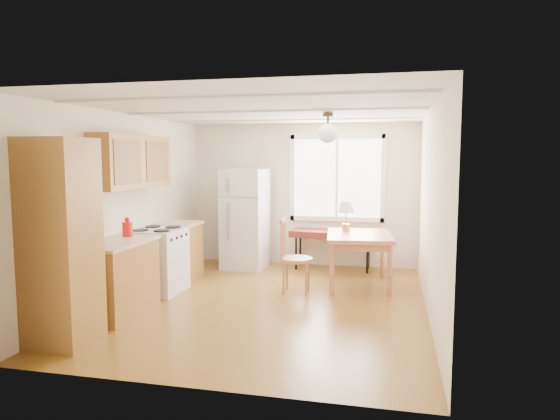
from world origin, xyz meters
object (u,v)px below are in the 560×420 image
(refrigerator, at_px, (245,219))
(chair, at_px, (289,250))
(dining_table, at_px, (359,241))
(bench, at_px, (333,235))

(refrigerator, height_order, chair, refrigerator)
(refrigerator, height_order, dining_table, refrigerator)
(refrigerator, xyz_separation_m, chair, (1.06, -1.37, -0.25))
(refrigerator, relative_size, chair, 1.63)
(dining_table, bearing_deg, chair, -153.78)
(refrigerator, relative_size, dining_table, 1.28)
(bench, height_order, chair, chair)
(refrigerator, distance_m, bench, 1.53)
(dining_table, distance_m, chair, 1.11)
(dining_table, bearing_deg, refrigerator, 152.50)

